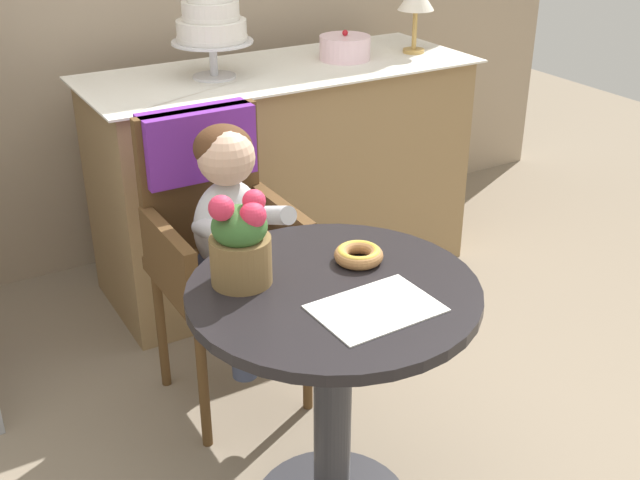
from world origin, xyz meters
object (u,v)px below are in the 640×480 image
at_px(cafe_table, 333,359).
at_px(round_layer_cake, 345,48).
at_px(flower_vase, 240,240).
at_px(tiered_cake_stand, 211,22).
at_px(wicker_chair, 213,214).
at_px(seated_child, 233,221).
at_px(donut_front, 359,254).

relative_size(cafe_table, round_layer_cake, 3.49).
distance_m(flower_vase, tiered_cake_stand, 1.28).
distance_m(wicker_chair, seated_child, 0.16).
relative_size(donut_front, round_layer_cake, 0.61).
bearing_deg(tiered_cake_stand, donut_front, -96.72).
height_order(wicker_chair, flower_vase, flower_vase).
height_order(cafe_table, seated_child, seated_child).
xyz_separation_m(donut_front, tiered_cake_stand, (0.14, 1.22, 0.36)).
relative_size(seated_child, donut_front, 5.74).
distance_m(wicker_chair, donut_front, 0.65).
distance_m(wicker_chair, tiered_cake_stand, 0.80).
distance_m(tiered_cake_stand, round_layer_cake, 0.59).
xyz_separation_m(wicker_chair, round_layer_cake, (0.85, 0.59, 0.31)).
distance_m(seated_child, tiered_cake_stand, 0.91).
height_order(tiered_cake_stand, round_layer_cake, tiered_cake_stand).
bearing_deg(flower_vase, seated_child, 68.18).
xyz_separation_m(cafe_table, wicker_chair, (-0.01, 0.71, 0.13)).
distance_m(donut_front, tiered_cake_stand, 1.28).
xyz_separation_m(cafe_table, round_layer_cake, (0.84, 1.30, 0.44)).
height_order(cafe_table, donut_front, donut_front).
height_order(seated_child, flower_vase, flower_vase).
height_order(wicker_chair, donut_front, wicker_chair).
bearing_deg(tiered_cake_stand, cafe_table, -101.62).
distance_m(seated_child, round_layer_cake, 1.16).
bearing_deg(seated_child, cafe_table, -88.61).
bearing_deg(cafe_table, tiered_cake_stand, 78.38).
distance_m(flower_vase, round_layer_cake, 1.55).
relative_size(flower_vase, round_layer_cake, 1.19).
bearing_deg(round_layer_cake, tiered_cake_stand, 179.61).
relative_size(seated_child, flower_vase, 2.97).
bearing_deg(flower_vase, round_layer_cake, 48.75).
xyz_separation_m(cafe_table, seated_child, (-0.01, 0.55, 0.17)).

